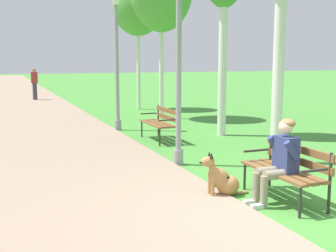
{
  "coord_description": "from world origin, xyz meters",
  "views": [
    {
      "loc": [
        -3.41,
        -4.63,
        2.09
      ],
      "look_at": [
        -0.56,
        2.55,
        0.9
      ],
      "focal_mm": 46.49,
      "sensor_mm": 36.0,
      "label": 1
    }
  ],
  "objects": [
    {
      "name": "birch_tree_fifth",
      "position": [
        2.15,
        12.68,
        4.15
      ],
      "size": [
        2.06,
        1.97,
        5.32
      ],
      "color": "silver",
      "rests_on": "ground"
    },
    {
      "name": "pedestrian_distant",
      "position": [
        -1.55,
        18.43,
        0.84
      ],
      "size": [
        0.32,
        0.22,
        1.65
      ],
      "color": "#383842",
      "rests_on": "ground"
    },
    {
      "name": "ground_plane",
      "position": [
        0.0,
        0.0,
        0.0
      ],
      "size": [
        120.0,
        120.0,
        0.0
      ],
      "primitive_type": "plane",
      "color": "#478E38"
    },
    {
      "name": "lamp_post_mid",
      "position": [
        -0.08,
        7.78,
        2.04
      ],
      "size": [
        0.24,
        0.24,
        3.93
      ],
      "color": "gray",
      "rests_on": "ground"
    },
    {
      "name": "lamp_post_near",
      "position": [
        -0.08,
        3.18,
        2.3
      ],
      "size": [
        0.24,
        0.24,
        4.45
      ],
      "color": "gray",
      "rests_on": "ground"
    },
    {
      "name": "paved_path",
      "position": [
        -2.19,
        24.0,
        0.02
      ],
      "size": [
        4.02,
        60.0,
        0.04
      ],
      "primitive_type": "cube",
      "color": "gray",
      "rests_on": "ground"
    },
    {
      "name": "dog_shepherd",
      "position": [
        -0.25,
        1.07,
        0.26
      ],
      "size": [
        0.83,
        0.32,
        0.71
      ],
      "color": "#B27F47",
      "rests_on": "ground"
    },
    {
      "name": "park_bench_near",
      "position": [
        0.55,
        0.55,
        0.51
      ],
      "size": [
        0.55,
        1.5,
        0.85
      ],
      "color": "brown",
      "rests_on": "ground"
    },
    {
      "name": "park_bench_mid",
      "position": [
        0.52,
        5.74,
        0.51
      ],
      "size": [
        0.55,
        1.5,
        0.85
      ],
      "color": "brown",
      "rests_on": "ground"
    },
    {
      "name": "person_seated_on_near_bench",
      "position": [
        0.35,
        0.47,
        0.68
      ],
      "size": [
        0.74,
        0.49,
        1.25
      ],
      "color": "gray",
      "rests_on": "ground"
    }
  ]
}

